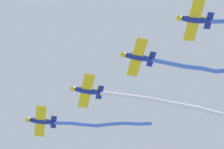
{
  "coord_description": "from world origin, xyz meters",
  "views": [
    {
      "loc": [
        -55.13,
        2.0,
        6.39
      ],
      "look_at": [
        -11.99,
        -6.06,
        61.25
      ],
      "focal_mm": 73.61,
      "sensor_mm": 36.0,
      "label": 1
    }
  ],
  "objects_px": {
    "airplane_lead": "(41,121)",
    "airplane_right_wing": "(137,57)",
    "airplane_left_wing": "(86,91)",
    "airplane_slot": "(194,20)"
  },
  "relations": [
    {
      "from": "airplane_left_wing",
      "to": "airplane_right_wing",
      "type": "xyz_separation_m",
      "value": [
        -7.72,
        -6.5,
        0.25
      ]
    },
    {
      "from": "airplane_left_wing",
      "to": "airplane_right_wing",
      "type": "bearing_deg",
      "value": 129.19
    },
    {
      "from": "airplane_right_wing",
      "to": "airplane_lead",
      "type": "bearing_deg",
      "value": -51.29
    },
    {
      "from": "airplane_lead",
      "to": "airplane_left_wing",
      "type": "height_order",
      "value": "airplane_left_wing"
    },
    {
      "from": "airplane_slot",
      "to": "airplane_left_wing",
      "type": "bearing_deg",
      "value": -45.99
    },
    {
      "from": "airplane_lead",
      "to": "airplane_left_wing",
      "type": "bearing_deg",
      "value": 131.97
    },
    {
      "from": "airplane_lead",
      "to": "airplane_left_wing",
      "type": "xyz_separation_m",
      "value": [
        -7.73,
        -6.5,
        0.25
      ]
    },
    {
      "from": "airplane_right_wing",
      "to": "airplane_slot",
      "type": "height_order",
      "value": "airplane_slot"
    },
    {
      "from": "airplane_lead",
      "to": "airplane_right_wing",
      "type": "xyz_separation_m",
      "value": [
        -15.45,
        -12.99,
        0.5
      ]
    },
    {
      "from": "airplane_left_wing",
      "to": "airplane_right_wing",
      "type": "distance_m",
      "value": 10.1
    }
  ]
}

